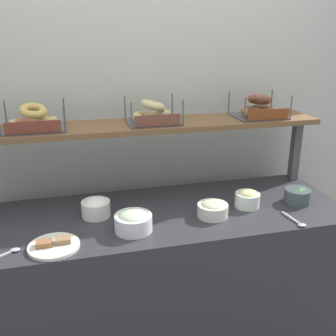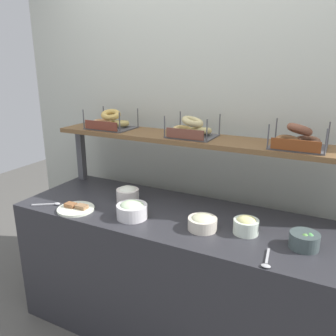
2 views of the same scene
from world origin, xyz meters
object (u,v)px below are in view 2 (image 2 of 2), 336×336
object	(u,v)px
bowl_potato_salad	(202,222)
serving_spoon_near_plate	(267,261)
bowl_veggie_mix	(304,240)
bowl_scallion_spread	(132,210)
bowl_egg_salad	(246,225)
bagel_basket_sesame	(111,122)
bagel_basket_cinnamon_raisin	(298,140)
serving_plate_white	(76,208)
bagel_basket_plain	(192,129)
serving_spoon_by_edge	(51,204)
bowl_cream_cheese	(128,194)

from	to	relation	value
bowl_potato_salad	serving_spoon_near_plate	distance (m)	0.43
bowl_veggie_mix	bowl_scallion_spread	world-z (taller)	bowl_scallion_spread
bowl_egg_salad	bowl_veggie_mix	bearing A→B (deg)	-3.84
bagel_basket_sesame	bagel_basket_cinnamon_raisin	world-z (taller)	bagel_basket_cinnamon_raisin
bowl_potato_salad	bowl_scallion_spread	distance (m)	0.43
bowl_potato_salad	bagel_basket_sesame	distance (m)	1.04
serving_plate_white	bagel_basket_cinnamon_raisin	distance (m)	1.38
bowl_potato_salad	bowl_egg_salad	size ratio (longest dim) A/B	1.18
bagel_basket_sesame	bagel_basket_plain	xyz separation A→B (m)	(0.63, -0.00, 0.00)
bowl_veggie_mix	bagel_basket_sesame	size ratio (longest dim) A/B	0.46
bowl_egg_salad	serving_spoon_by_edge	distance (m)	1.24
serving_plate_white	bowl_egg_salad	bearing A→B (deg)	10.05
bowl_cream_cheese	bagel_basket_cinnamon_raisin	bearing A→B (deg)	12.11
serving_plate_white	bagel_basket_sesame	world-z (taller)	bagel_basket_sesame
serving_plate_white	bagel_basket_sesame	xyz separation A→B (m)	(-0.07, 0.49, 0.47)
bowl_egg_salad	serving_plate_white	bearing A→B (deg)	-169.95
serving_plate_white	serving_spoon_by_edge	size ratio (longest dim) A/B	1.45
bowl_cream_cheese	bowl_egg_salad	xyz separation A→B (m)	(0.82, -0.09, -0.00)
bowl_cream_cheese	serving_spoon_by_edge	distance (m)	0.50
bowl_potato_salad	bagel_basket_plain	bearing A→B (deg)	121.93
bowl_scallion_spread	bowl_egg_salad	world-z (taller)	bowl_scallion_spread
serving_spoon_by_edge	bowl_egg_salad	bearing A→B (deg)	9.02
bowl_potato_salad	serving_spoon_near_plate	world-z (taller)	bowl_potato_salad
bowl_potato_salad	bagel_basket_cinnamon_raisin	world-z (taller)	bagel_basket_cinnamon_raisin
serving_spoon_near_plate	bagel_basket_plain	size ratio (longest dim) A/B	0.60
bowl_cream_cheese	bowl_veggie_mix	distance (m)	1.12
bowl_egg_salad	serving_spoon_near_plate	size ratio (longest dim) A/B	0.78
bowl_scallion_spread	serving_spoon_near_plate	size ratio (longest dim) A/B	1.05
bowl_cream_cheese	serving_spoon_near_plate	world-z (taller)	bowl_cream_cheese
bowl_scallion_spread	serving_spoon_near_plate	bearing A→B (deg)	-8.83
bowl_cream_cheese	serving_spoon_near_plate	size ratio (longest dim) A/B	0.85
bowl_potato_salad	bowl_egg_salad	xyz separation A→B (m)	(0.23, 0.06, 0.01)
bowl_cream_cheese	bowl_egg_salad	bearing A→B (deg)	-6.14
bowl_veggie_mix	bowl_cream_cheese	bearing A→B (deg)	174.48
serving_spoon_near_plate	bowl_potato_salad	bearing A→B (deg)	155.41
bowl_cream_cheese	bowl_egg_salad	size ratio (longest dim) A/B	1.10
serving_plate_white	bagel_basket_sesame	bearing A→B (deg)	97.58
bagel_basket_sesame	serving_plate_white	bearing A→B (deg)	-82.42
bowl_cream_cheese	bowl_potato_salad	size ratio (longest dim) A/B	0.93
serving_spoon_near_plate	bagel_basket_sesame	bearing A→B (deg)	156.21
serving_spoon_near_plate	bagel_basket_cinnamon_raisin	bearing A→B (deg)	87.89
serving_spoon_by_edge	bowl_veggie_mix	bearing A→B (deg)	6.53
bowl_egg_salad	bagel_basket_plain	size ratio (longest dim) A/B	0.47
bowl_potato_salad	serving_spoon_near_plate	size ratio (longest dim) A/B	0.92
serving_plate_white	bowl_veggie_mix	bearing A→B (deg)	6.96
bowl_veggie_mix	bowl_egg_salad	distance (m)	0.30
serving_plate_white	serving_spoon_near_plate	bearing A→B (deg)	-2.84
serving_spoon_near_plate	bagel_basket_sesame	xyz separation A→B (m)	(-1.26, 0.55, 0.47)
bowl_cream_cheese	bagel_basket_plain	size ratio (longest dim) A/B	0.51
bowl_scallion_spread	bagel_basket_cinnamon_raisin	world-z (taller)	bagel_basket_cinnamon_raisin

